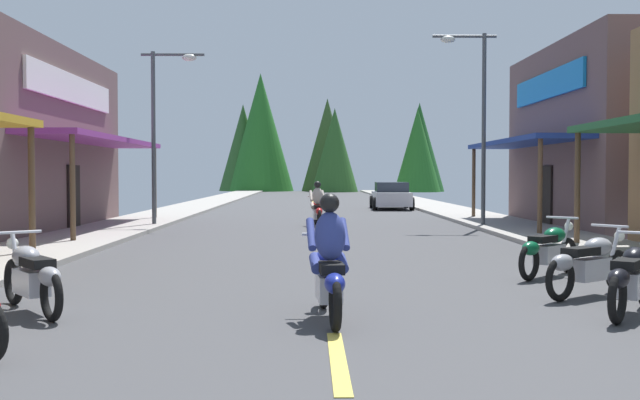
% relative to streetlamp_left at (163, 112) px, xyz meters
% --- Properties ---
extents(ground, '(10.33, 94.86, 0.10)m').
position_rel_streetlamp_left_xyz_m(ground, '(5.23, 6.67, -3.95)').
color(ground, '#424244').
extents(sidewalk_left, '(2.74, 94.86, 0.12)m').
position_rel_streetlamp_left_xyz_m(sidewalk_left, '(-1.31, 6.67, -3.84)').
color(sidewalk_left, '#9E9991').
rests_on(sidewalk_left, ground).
extents(sidewalk_right, '(2.74, 94.86, 0.12)m').
position_rel_streetlamp_left_xyz_m(sidewalk_right, '(11.77, 6.67, -3.84)').
color(sidewalk_right, '#9E9991').
rests_on(sidewalk_right, ground).
extents(centerline_dashes, '(0.16, 68.81, 0.01)m').
position_rel_streetlamp_left_xyz_m(centerline_dashes, '(5.23, 8.61, -3.90)').
color(centerline_dashes, '#E0C64C').
rests_on(centerline_dashes, ground).
extents(streetlamp_left, '(2.14, 0.30, 5.95)m').
position_rel_streetlamp_left_xyz_m(streetlamp_left, '(0.00, 0.00, 0.00)').
color(streetlamp_left, '#474C51').
rests_on(streetlamp_left, ground).
extents(streetlamp_right, '(2.14, 0.30, 6.51)m').
position_rel_streetlamp_left_xyz_m(streetlamp_right, '(10.48, -0.45, 0.31)').
color(streetlamp_right, '#474C51').
rests_on(streetlamp_right, ground).
extents(motorcycle_parked_right_3, '(1.35, 1.78, 1.04)m').
position_rel_streetlamp_left_xyz_m(motorcycle_parked_right_3, '(9.06, -15.83, -3.41)').
color(motorcycle_parked_right_3, black).
rests_on(motorcycle_parked_right_3, ground).
extents(motorcycle_parked_right_4, '(1.77, 1.37, 1.04)m').
position_rel_streetlamp_left_xyz_m(motorcycle_parked_right_4, '(9.07, -14.38, -3.41)').
color(motorcycle_parked_right_4, black).
rests_on(motorcycle_parked_right_4, ground).
extents(motorcycle_parked_right_5, '(1.55, 1.62, 1.04)m').
position_rel_streetlamp_left_xyz_m(motorcycle_parked_right_5, '(9.15, -12.29, -3.41)').
color(motorcycle_parked_right_5, black).
rests_on(motorcycle_parked_right_5, ground).
extents(motorcycle_parked_left_2, '(1.40, 1.74, 1.04)m').
position_rel_streetlamp_left_xyz_m(motorcycle_parked_left_2, '(1.36, -15.58, -3.41)').
color(motorcycle_parked_left_2, black).
rests_on(motorcycle_parked_left_2, ground).
extents(rider_cruising_lead, '(0.60, 2.14, 1.57)m').
position_rel_streetlamp_left_xyz_m(rider_cruising_lead, '(5.20, -16.09, -3.25)').
color(rider_cruising_lead, black).
rests_on(rider_cruising_lead, ground).
extents(rider_cruising_trailing, '(0.60, 2.14, 1.57)m').
position_rel_streetlamp_left_xyz_m(rider_cruising_trailing, '(5.23, 0.56, -3.25)').
color(rider_cruising_trailing, black).
rests_on(rider_cruising_trailing, ground).
extents(parked_car_curbside, '(2.17, 4.35, 1.40)m').
position_rel_streetlamp_left_xyz_m(parked_car_curbside, '(9.20, 13.06, -3.22)').
color(parked_car_curbside, silver).
rests_on(parked_car_curbside, ground).
extents(treeline_backdrop, '(24.28, 10.22, 12.82)m').
position_rel_streetlamp_left_xyz_m(treeline_backdrop, '(6.53, 54.11, 1.28)').
color(treeline_backdrop, '#295423').
rests_on(treeline_backdrop, ground).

